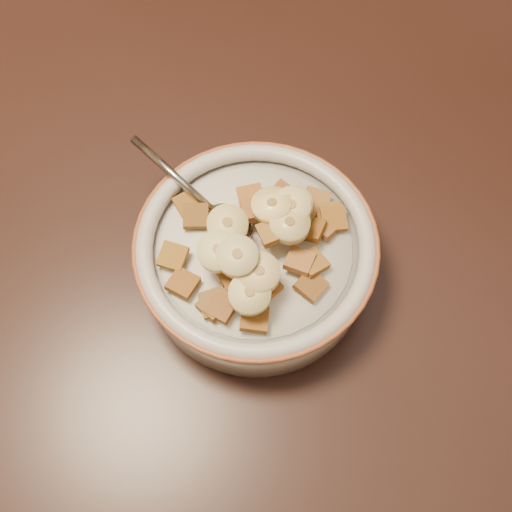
% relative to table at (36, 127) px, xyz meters
% --- Properties ---
extents(floor, '(4.00, 4.50, 0.10)m').
position_rel_table_xyz_m(floor, '(0.00, 0.00, -0.78)').
color(floor, '#422816').
rests_on(floor, ground).
extents(table, '(1.42, 0.94, 0.04)m').
position_rel_table_xyz_m(table, '(0.00, 0.00, 0.00)').
color(table, black).
rests_on(table, floor).
extents(cereal_bowl, '(0.18, 0.18, 0.04)m').
position_rel_table_xyz_m(cereal_bowl, '(0.27, -0.06, 0.04)').
color(cereal_bowl, '#BDB4AA').
rests_on(cereal_bowl, table).
extents(milk, '(0.15, 0.15, 0.00)m').
position_rel_table_xyz_m(milk, '(0.27, -0.06, 0.06)').
color(milk, silver).
rests_on(milk, cereal_bowl).
extents(spoon, '(0.05, 0.04, 0.01)m').
position_rel_table_xyz_m(spoon, '(0.24, -0.05, 0.07)').
color(spoon, '#A1A1A1').
rests_on(spoon, cereal_bowl).
extents(cereal_square_0, '(0.03, 0.03, 0.01)m').
position_rel_table_xyz_m(cereal_square_0, '(0.29, -0.09, 0.07)').
color(cereal_square_0, '#9A5821').
rests_on(cereal_square_0, milk).
extents(cereal_square_1, '(0.02, 0.02, 0.01)m').
position_rel_table_xyz_m(cereal_square_1, '(0.23, -0.11, 0.07)').
color(cereal_square_1, brown).
rests_on(cereal_square_1, milk).
extents(cereal_square_2, '(0.03, 0.03, 0.01)m').
position_rel_table_xyz_m(cereal_square_2, '(0.26, -0.09, 0.08)').
color(cereal_square_2, brown).
rests_on(cereal_square_2, milk).
extents(cereal_square_3, '(0.03, 0.03, 0.01)m').
position_rel_table_xyz_m(cereal_square_3, '(0.31, -0.01, 0.07)').
color(cereal_square_3, brown).
rests_on(cereal_square_3, milk).
extents(cereal_square_4, '(0.03, 0.03, 0.01)m').
position_rel_table_xyz_m(cereal_square_4, '(0.26, -0.12, 0.07)').
color(cereal_square_4, brown).
rests_on(cereal_square_4, milk).
extents(cereal_square_5, '(0.02, 0.02, 0.01)m').
position_rel_table_xyz_m(cereal_square_5, '(0.29, -0.03, 0.08)').
color(cereal_square_5, brown).
rests_on(cereal_square_5, milk).
extents(cereal_square_6, '(0.03, 0.03, 0.01)m').
position_rel_table_xyz_m(cereal_square_6, '(0.31, -0.01, 0.07)').
color(cereal_square_6, '#985A1A').
rests_on(cereal_square_6, milk).
extents(cereal_square_7, '(0.03, 0.03, 0.01)m').
position_rel_table_xyz_m(cereal_square_7, '(0.27, -0.09, 0.08)').
color(cereal_square_7, brown).
rests_on(cereal_square_7, milk).
extents(cereal_square_8, '(0.02, 0.02, 0.01)m').
position_rel_table_xyz_m(cereal_square_8, '(0.30, -0.00, 0.07)').
color(cereal_square_8, '#8F5E2A').
rests_on(cereal_square_8, milk).
extents(cereal_square_9, '(0.03, 0.03, 0.01)m').
position_rel_table_xyz_m(cereal_square_9, '(0.20, -0.05, 0.07)').
color(cereal_square_9, brown).
rests_on(cereal_square_9, milk).
extents(cereal_square_10, '(0.03, 0.02, 0.01)m').
position_rel_table_xyz_m(cereal_square_10, '(0.32, -0.07, 0.07)').
color(cereal_square_10, brown).
rests_on(cereal_square_10, milk).
extents(cereal_square_11, '(0.03, 0.03, 0.01)m').
position_rel_table_xyz_m(cereal_square_11, '(0.26, -0.04, 0.08)').
color(cereal_square_11, brown).
rests_on(cereal_square_11, milk).
extents(cereal_square_12, '(0.03, 0.03, 0.01)m').
position_rel_table_xyz_m(cereal_square_12, '(0.21, -0.06, 0.07)').
color(cereal_square_12, brown).
rests_on(cereal_square_12, milk).
extents(cereal_square_13, '(0.03, 0.03, 0.01)m').
position_rel_table_xyz_m(cereal_square_13, '(0.27, -0.08, 0.08)').
color(cereal_square_13, brown).
rests_on(cereal_square_13, milk).
extents(cereal_square_14, '(0.03, 0.03, 0.01)m').
position_rel_table_xyz_m(cereal_square_14, '(0.31, -0.06, 0.07)').
color(cereal_square_14, brown).
rests_on(cereal_square_14, milk).
extents(cereal_square_15, '(0.03, 0.03, 0.01)m').
position_rel_table_xyz_m(cereal_square_15, '(0.26, -0.12, 0.07)').
color(cereal_square_15, brown).
rests_on(cereal_square_15, milk).
extents(cereal_square_16, '(0.02, 0.02, 0.01)m').
position_rel_table_xyz_m(cereal_square_16, '(0.21, -0.10, 0.07)').
color(cereal_square_16, brown).
rests_on(cereal_square_16, milk).
extents(cereal_square_17, '(0.03, 0.03, 0.01)m').
position_rel_table_xyz_m(cereal_square_17, '(0.28, -0.02, 0.07)').
color(cereal_square_17, olive).
rests_on(cereal_square_17, milk).
extents(cereal_square_18, '(0.03, 0.03, 0.01)m').
position_rel_table_xyz_m(cereal_square_18, '(0.27, -0.01, 0.08)').
color(cereal_square_18, brown).
rests_on(cereal_square_18, milk).
extents(cereal_square_19, '(0.03, 0.03, 0.01)m').
position_rel_table_xyz_m(cereal_square_19, '(0.27, -0.10, 0.07)').
color(cereal_square_19, brown).
rests_on(cereal_square_19, milk).
extents(cereal_square_20, '(0.03, 0.03, 0.01)m').
position_rel_table_xyz_m(cereal_square_20, '(0.29, -0.12, 0.07)').
color(cereal_square_20, brown).
rests_on(cereal_square_20, milk).
extents(cereal_square_21, '(0.03, 0.03, 0.01)m').
position_rel_table_xyz_m(cereal_square_21, '(0.28, -0.05, 0.09)').
color(cereal_square_21, brown).
rests_on(cereal_square_21, milk).
extents(cereal_square_22, '(0.03, 0.03, 0.01)m').
position_rel_table_xyz_m(cereal_square_22, '(0.31, -0.02, 0.07)').
color(cereal_square_22, brown).
rests_on(cereal_square_22, milk).
extents(cereal_square_23, '(0.02, 0.02, 0.01)m').
position_rel_table_xyz_m(cereal_square_23, '(0.27, -0.12, 0.07)').
color(cereal_square_23, brown).
rests_on(cereal_square_23, milk).
extents(cereal_square_24, '(0.03, 0.03, 0.01)m').
position_rel_table_xyz_m(cereal_square_24, '(0.26, -0.02, 0.07)').
color(cereal_square_24, brown).
rests_on(cereal_square_24, milk).
extents(cereal_square_25, '(0.02, 0.02, 0.01)m').
position_rel_table_xyz_m(cereal_square_25, '(0.27, -0.04, 0.08)').
color(cereal_square_25, brown).
rests_on(cereal_square_25, milk).
extents(cereal_square_26, '(0.02, 0.02, 0.01)m').
position_rel_table_xyz_m(cereal_square_26, '(0.30, -0.03, 0.08)').
color(cereal_square_26, brown).
rests_on(cereal_square_26, milk).
extents(cereal_square_27, '(0.03, 0.03, 0.01)m').
position_rel_table_xyz_m(cereal_square_27, '(0.25, -0.03, 0.08)').
color(cereal_square_27, brown).
rests_on(cereal_square_27, milk).
extents(cereal_square_28, '(0.02, 0.02, 0.01)m').
position_rel_table_xyz_m(cereal_square_28, '(0.30, -0.06, 0.08)').
color(cereal_square_28, brown).
rests_on(cereal_square_28, milk).
extents(banana_slice_0, '(0.04, 0.04, 0.02)m').
position_rel_table_xyz_m(banana_slice_0, '(0.27, -0.03, 0.09)').
color(banana_slice_0, '#FAE57F').
rests_on(banana_slice_0, milk).
extents(banana_slice_1, '(0.04, 0.04, 0.02)m').
position_rel_table_xyz_m(banana_slice_1, '(0.25, -0.07, 0.10)').
color(banana_slice_1, '#FFEF97').
rests_on(banana_slice_1, milk).
extents(banana_slice_2, '(0.03, 0.03, 0.01)m').
position_rel_table_xyz_m(banana_slice_2, '(0.27, -0.09, 0.10)').
color(banana_slice_2, '#E3CD89').
rests_on(banana_slice_2, milk).
extents(banana_slice_3, '(0.03, 0.03, 0.01)m').
position_rel_table_xyz_m(banana_slice_3, '(0.28, -0.02, 0.09)').
color(banana_slice_3, '#E3CF72').
rests_on(banana_slice_3, milk).
extents(banana_slice_4, '(0.04, 0.04, 0.01)m').
position_rel_table_xyz_m(banana_slice_4, '(0.28, -0.09, 0.09)').
color(banana_slice_4, tan).
rests_on(banana_slice_4, milk).
extents(banana_slice_5, '(0.04, 0.04, 0.01)m').
position_rel_table_xyz_m(banana_slice_5, '(0.25, -0.09, 0.09)').
color(banana_slice_5, '#E6D98D').
rests_on(banana_slice_5, milk).
extents(banana_slice_6, '(0.04, 0.04, 0.01)m').
position_rel_table_xyz_m(banana_slice_6, '(0.29, -0.04, 0.09)').
color(banana_slice_6, '#CDBB85').
rests_on(banana_slice_6, milk).
extents(banana_slice_7, '(0.04, 0.04, 0.02)m').
position_rel_table_xyz_m(banana_slice_7, '(0.28, -0.03, 0.09)').
color(banana_slice_7, '#DCD283').
rests_on(banana_slice_7, milk).
extents(banana_slice_8, '(0.03, 0.03, 0.01)m').
position_rel_table_xyz_m(banana_slice_8, '(0.28, -0.11, 0.09)').
color(banana_slice_8, '#E5D389').
rests_on(banana_slice_8, milk).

